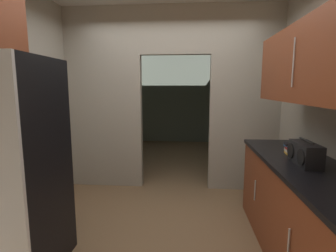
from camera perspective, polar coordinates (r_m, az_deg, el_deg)
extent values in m
plane|color=brown|center=(2.94, -1.72, -23.34)|extent=(20.00, 20.00, 0.00)
cube|color=#ADA899|center=(4.13, -13.86, 5.68)|extent=(1.16, 0.12, 2.73)
cube|color=#ADA899|center=(4.00, 16.56, 5.49)|extent=(1.02, 0.12, 2.73)
cube|color=#ADA899|center=(4.00, 1.66, 20.44)|extent=(1.04, 0.12, 0.70)
cube|color=gray|center=(7.39, 2.61, 7.04)|extent=(3.21, 0.10, 2.73)
cube|color=gray|center=(5.94, -13.35, 6.47)|extent=(0.10, 3.48, 2.73)
cube|color=gray|center=(5.79, 17.58, 6.26)|extent=(0.10, 3.48, 2.73)
cube|color=black|center=(2.52, -31.71, -7.86)|extent=(0.76, 0.70, 1.79)
cube|color=brown|center=(2.65, 27.88, -17.44)|extent=(0.59, 2.14, 0.86)
cube|color=black|center=(2.50, 28.60, -8.01)|extent=(0.63, 2.14, 0.04)
cylinder|color=#B7BABC|center=(2.14, 25.08, -22.46)|extent=(0.01, 0.01, 0.22)
cylinder|color=#B7BABC|center=(2.95, 18.64, -13.31)|extent=(0.01, 0.01, 0.22)
cube|color=brown|center=(2.41, 30.08, 12.08)|extent=(0.34, 1.93, 0.65)
cylinder|color=#B7BABC|center=(2.34, 25.95, 12.50)|extent=(0.01, 0.01, 0.39)
cube|color=black|center=(2.46, 28.09, -5.46)|extent=(0.15, 0.36, 0.19)
cylinder|color=#262626|center=(2.44, 28.27, -2.86)|extent=(0.02, 0.25, 0.02)
cylinder|color=black|center=(2.33, 27.29, -6.13)|extent=(0.01, 0.13, 0.13)
cylinder|color=black|center=(2.53, 25.44, -4.93)|extent=(0.01, 0.13, 0.13)
cube|color=gold|center=(2.81, 25.65, -5.44)|extent=(0.13, 0.12, 0.02)
cube|color=beige|center=(2.81, 25.73, -4.98)|extent=(0.13, 0.16, 0.03)
cube|color=red|center=(2.80, 25.69, -4.50)|extent=(0.10, 0.12, 0.03)
cube|color=#2D609E|center=(2.81, 25.76, -4.02)|extent=(0.13, 0.14, 0.02)
cube|color=black|center=(2.79, 25.64, -3.64)|extent=(0.14, 0.13, 0.02)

